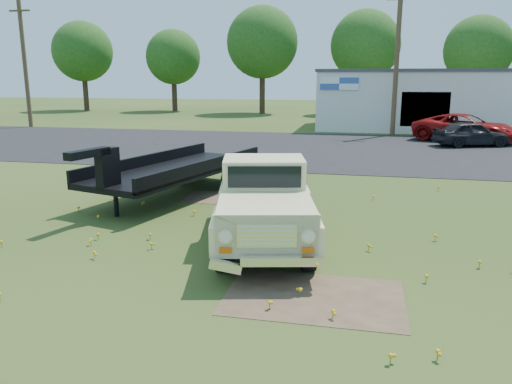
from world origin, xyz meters
TOP-DOWN VIEW (x-y plane):
  - ground at (0.00, 0.00)m, footprint 140.00×140.00m
  - asphalt_lot at (0.00, 15.00)m, footprint 90.00×14.00m
  - dirt_patch_a at (1.50, -3.00)m, footprint 3.00×2.00m
  - dirt_patch_b at (-2.00, 3.50)m, footprint 2.20×1.60m
  - commercial_building at (6.00, 26.99)m, footprint 14.20×8.20m
  - utility_pole_west at (-22.00, 22.00)m, footprint 1.60×0.30m
  - utility_pole_mid at (4.00, 22.00)m, footprint 1.60×0.30m
  - treeline_a at (-28.00, 40.00)m, footprint 6.40×6.40m
  - treeline_b at (-18.00, 41.00)m, footprint 5.76×5.76m
  - treeline_c at (-8.00, 39.50)m, footprint 7.04×7.04m
  - treeline_d at (2.00, 40.50)m, footprint 6.72×6.72m
  - treeline_e at (12.00, 39.00)m, footprint 6.08×6.08m
  - vintage_pickup_truck at (0.11, -0.37)m, footprint 3.19×5.68m
  - flatbed_trailer at (-3.43, 3.48)m, footprint 4.17×7.42m
  - red_pickup at (7.85, 19.47)m, footprint 6.22×4.64m
  - dark_sedan at (7.82, 17.55)m, footprint 4.23×2.81m

SIDE VIEW (x-z plane):
  - ground at x=0.00m, z-range 0.00..0.00m
  - asphalt_lot at x=0.00m, z-range -0.01..0.01m
  - dirt_patch_a at x=1.50m, z-range -0.01..0.01m
  - dirt_patch_b at x=-2.00m, z-range -0.01..0.01m
  - dark_sedan at x=7.82m, z-range 0.00..1.34m
  - red_pickup at x=7.85m, z-range 0.00..1.57m
  - flatbed_trailer at x=-3.43m, z-range 0.00..1.92m
  - vintage_pickup_truck at x=0.11m, z-range 0.00..1.94m
  - commercial_building at x=6.00m, z-range 0.03..4.18m
  - utility_pole_west at x=-22.00m, z-range 0.10..9.10m
  - utility_pole_mid at x=4.00m, z-range 0.10..9.10m
  - treeline_b at x=-18.00m, z-range 1.38..9.95m
  - treeline_e at x=12.00m, z-range 1.46..10.51m
  - treeline_a at x=-28.00m, z-range 1.54..11.06m
  - treeline_d at x=2.00m, z-range 1.62..11.62m
  - treeline_c at x=-8.00m, z-range 1.70..12.17m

